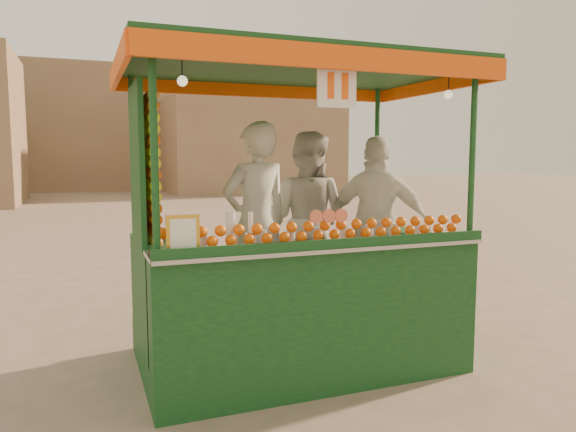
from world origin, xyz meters
name	(u,v)px	position (x,y,z in m)	size (l,w,h in m)	color
ground	(289,362)	(0.00, 0.00, 0.00)	(90.00, 90.00, 0.00)	#6B5C4C
building_right	(250,146)	(7.00, 24.00, 2.50)	(9.00, 6.00, 5.00)	#8E7551
building_center	(75,130)	(-2.00, 30.00, 3.50)	(14.00, 7.00, 7.00)	#8E7551
juice_cart	(291,270)	(-0.02, -0.09, 0.87)	(2.96, 1.92, 2.69)	#0E3417
vendor_left	(256,223)	(-0.20, 0.34, 1.25)	(0.77, 0.59, 1.88)	beige
vendor_middle	(307,220)	(0.46, 0.67, 1.22)	(1.11, 1.10, 1.81)	beige
vendor_right	(377,225)	(1.03, 0.22, 1.19)	(1.09, 0.94, 1.76)	silver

